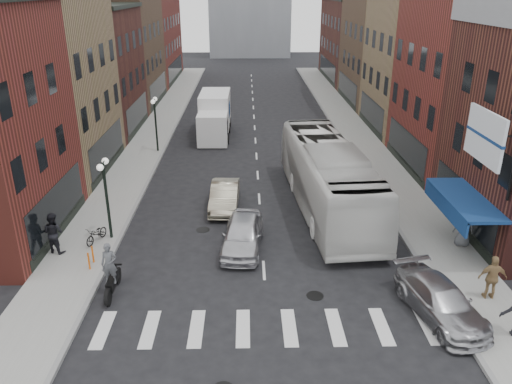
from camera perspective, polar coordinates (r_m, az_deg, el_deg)
The scene contains 29 objects.
ground at distance 21.37m, azimuth 1.00°, elevation -10.33°, with size 160.00×160.00×0.00m, color black.
sidewalk_left at distance 42.30m, azimuth -11.74°, elevation 6.19°, with size 3.00×74.00×0.15m, color gray.
sidewalk_right at distance 42.59m, azimuth 11.50°, elevation 6.32°, with size 3.00×74.00×0.15m, color gray.
curb_left at distance 42.07m, azimuth -9.72°, elevation 6.15°, with size 0.20×74.00×0.16m, color gray.
curb_right at distance 42.31m, azimuth 9.49°, elevation 6.26°, with size 0.20×74.00×0.16m, color gray.
crosswalk_stripes at distance 18.92m, azimuth 1.33°, elevation -15.25°, with size 12.00×2.20×0.01m, color silver.
bldg_left_mid_a at distance 35.42m, azimuth -25.42°, elevation 11.53°, with size 10.30×10.20×12.30m.
bldg_left_mid_b at distance 44.78m, azimuth -20.22°, elevation 12.87°, with size 10.30×10.20×10.30m.
bldg_left_far_a at distance 55.07m, azimuth -16.84°, elevation 16.41°, with size 10.30×12.20×13.30m.
bldg_left_far_b at distance 68.72m, azimuth -13.70°, elevation 16.89°, with size 10.30×16.20×11.30m.
bldg_right_mid_a at distance 35.88m, azimuth 25.59°, elevation 13.26°, with size 10.30×10.20×14.30m.
bldg_right_mid_b at distance 45.19m, azimuth 19.82°, elevation 13.64°, with size 10.30×10.20×11.30m.
bldg_right_far_a at distance 55.50m, azimuth 15.97°, elevation 16.02°, with size 10.30×12.20×12.30m.
bldg_right_far_b at distance 69.08m, azimuth 12.57°, elevation 16.60°, with size 10.30×16.20×10.30m.
awning_blue at distance 24.32m, azimuth 22.34°, elevation -0.91°, with size 1.80×5.00×0.78m.
billboard_sign at distance 21.37m, azimuth 24.86°, elevation 5.61°, with size 1.52×3.00×3.70m.
streetlamp_near at distance 24.53m, azimuth -16.85°, elevation 0.77°, with size 0.32×1.22×4.11m.
streetlamp_far at distance 37.59m, azimuth -11.46°, elevation 8.68°, with size 0.32×1.22×4.11m.
bike_rack at distance 23.23m, azimuth -18.35°, elevation -7.13°, with size 0.08×0.68×0.80m.
box_truck at distance 41.74m, azimuth -4.76°, elevation 8.66°, with size 2.48×7.84×3.41m.
motorcycle_rider at distance 20.91m, azimuth -16.29°, elevation -8.67°, with size 0.65×2.27×2.31m.
transit_bus at distance 27.71m, azimuth 8.20°, elevation 1.72°, with size 3.15×13.45×3.75m, color silver.
sedan_left_near at distance 23.58m, azimuth -1.55°, elevation -4.83°, with size 1.81×4.51×1.54m, color silver.
sedan_left_far at distance 27.93m, azimuth -3.61°, elevation -0.49°, with size 1.51×4.32×1.42m, color #AEA78D.
curb_car at distance 20.29m, azimuth 20.35°, elevation -11.63°, with size 1.89×4.65×1.35m, color #A8A8AD.
parked_bicycle at distance 25.23m, azimuth -17.76°, elevation -4.60°, with size 0.54×1.55×0.82m, color black.
ped_left_solo at distance 24.71m, azimuth -22.13°, elevation -4.34°, with size 0.95×0.55×1.95m, color black.
ped_right_b at distance 21.75m, azimuth 25.41°, elevation -8.82°, with size 1.08×0.54×1.84m, color olive.
ped_right_c at distance 25.43m, azimuth 22.67°, elevation -3.78°, with size 0.91×0.59×1.86m, color #585B60.
Camera 1 is at (-0.71, -17.96, 11.56)m, focal length 35.00 mm.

